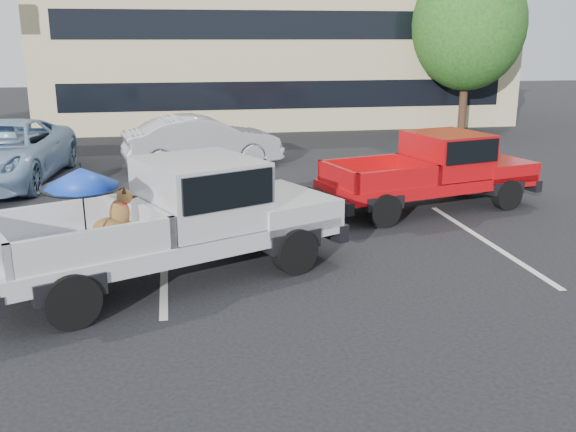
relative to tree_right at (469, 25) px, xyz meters
The scene contains 10 objects.
ground 18.83m from the tree_right, 119.36° to the right, with size 90.00×90.00×0.00m, color black.
stripe_left 18.91m from the tree_right, 130.60° to the right, with size 0.12×5.00×0.01m, color silver.
stripe_right 15.80m from the tree_right, 113.20° to the right, with size 0.12×5.00×0.01m, color silver.
motel_building 8.65m from the tree_right, 144.53° to the left, with size 20.40×8.40×6.30m.
tree_right is the anchor object (origin of this frame).
tree_back 8.55m from the tree_right, 110.56° to the left, with size 4.68×4.68×7.11m.
silver_pickup 19.04m from the tree_right, 128.09° to the right, with size 5.99×4.12×2.06m.
red_pickup 13.25m from the tree_right, 117.18° to the right, with size 5.39×2.97×1.68m.
silver_sedan 12.75m from the tree_right, 152.42° to the right, with size 1.61×4.61×1.52m, color #A3A5AA.
blue_suv 17.95m from the tree_right, 156.58° to the right, with size 2.69×5.83×1.62m, color #82A2C2.
Camera 1 is at (-2.77, -8.71, 3.72)m, focal length 40.00 mm.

